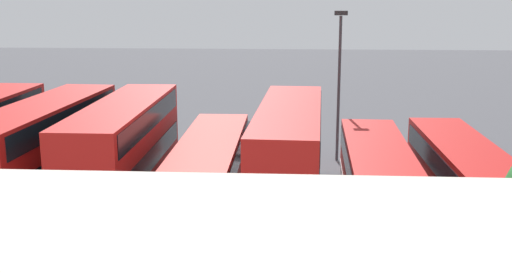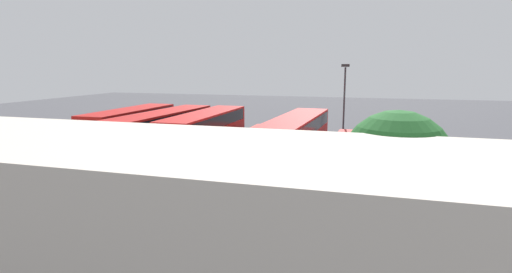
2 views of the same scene
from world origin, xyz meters
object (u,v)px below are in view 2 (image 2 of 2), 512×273
Objects in this scene: bus_single_deck_near_end at (405,162)px; bus_double_decker_sixth at (164,138)px; bus_double_decker_seventh at (131,134)px; waste_bin_yellow at (375,143)px; car_small_green at (295,141)px; bus_single_deck_fourth at (253,152)px; lamp_post_tall at (344,103)px; bus_single_deck_second at (349,161)px; car_hatchback_silver at (172,134)px; bus_double_decker_fifth at (206,140)px; bus_double_decker_third at (296,146)px.

bus_double_decker_sixth is at bearing 1.99° from bus_single_deck_near_end.
bus_double_decker_seventh is (21.56, -0.29, 0.82)m from bus_single_deck_near_end.
bus_single_deck_near_end is at bearing 98.50° from waste_bin_yellow.
bus_single_deck_fourth is at bearing 83.17° from car_small_green.
lamp_post_tall is at bearing 153.62° from car_small_green.
car_hatchback_silver is (19.85, -11.63, -0.92)m from bus_single_deck_second.
car_hatchback_silver is (1.96, -10.66, -1.75)m from bus_double_decker_seventh.
lamp_post_tall is (-9.76, -8.24, 2.35)m from bus_double_decker_fifth.
lamp_post_tall is (-6.08, -7.74, 3.18)m from bus_single_deck_fourth.
bus_single_deck_second is 14.33m from bus_double_decker_sixth.
bus_double_decker_third is 14.21m from bus_double_decker_seventh.
bus_double_decker_fifth is at bearing 46.01° from waste_bin_yellow.
bus_double_decker_fifth is 2.70× the size of car_hatchback_silver.
car_hatchback_silver is at bearing -9.11° from lamp_post_tall.
bus_single_deck_second is at bearing 176.91° from bus_double_decker_seventh.
bus_double_decker_third is at bearing 67.87° from waste_bin_yellow.
waste_bin_yellow is (-5.46, -13.44, -1.98)m from bus_double_decker_third.
waste_bin_yellow is at bearing -147.56° from bus_double_decker_seventh.
bus_double_decker_seventh is at bearing 32.44° from waste_bin_yellow.
car_small_green is at bearing -47.09° from bus_single_deck_near_end.
bus_single_deck_second is 23.02m from car_hatchback_silver.
car_hatchback_silver is 19.43m from lamp_post_tall.
bus_double_decker_fifth is at bearing 7.68° from bus_single_deck_fourth.
bus_double_decker_third reaches higher than car_small_green.
bus_single_deck_near_end reaches higher than car_hatchback_silver.
bus_double_decker_sixth is 3.70m from bus_double_decker_seventh.
bus_double_decker_fifth is (7.15, -0.37, -0.00)m from bus_double_decker_third.
bus_double_decker_third is 19.96m from car_hatchback_silver.
lamp_post_tall reaches higher than waste_bin_yellow.
bus_single_deck_near_end is 14.18m from car_small_green.
bus_double_decker_seventh is 1.28× the size of lamp_post_tall.
bus_single_deck_near_end is 0.99× the size of bus_single_deck_second.
bus_single_deck_near_end and bus_single_deck_second have the same top height.
bus_single_deck_fourth reaches higher than car_small_green.
bus_single_deck_second is 17.93m from bus_double_decker_seventh.
bus_double_decker_sixth is 15.92m from lamp_post_tall.
lamp_post_tall is at bearing -59.05° from bus_single_deck_near_end.
bus_double_decker_third is 10.60m from bus_double_decker_sixth.
lamp_post_tall is (-13.21, -8.57, 2.35)m from bus_double_decker_sixth.
bus_double_decker_third is (7.38, 0.66, 0.83)m from bus_single_deck_near_end.
bus_single_deck_second is (3.67, 0.67, 0.00)m from bus_single_deck_near_end.
bus_double_decker_fifth reaches higher than bus_single_deck_near_end.
bus_double_decker_seventh is at bearing -14.39° from bus_double_decker_sixth.
lamp_post_tall reaches higher than bus_double_decker_seventh.
bus_single_deck_near_end is 9.80m from lamp_post_tall.
bus_double_decker_fifth reaches higher than car_hatchback_silver.
bus_double_decker_sixth is 13.90m from car_small_green.
bus_single_deck_second is 12.57m from car_small_green.
car_small_green is 6.81m from lamp_post_tall.
bus_double_decker_fifth is 14.50m from car_hatchback_silver.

